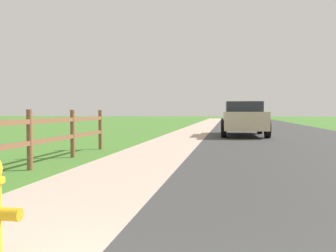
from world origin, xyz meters
The scene contains 5 objects.
ground_plane centered at (0.00, 25.00, 0.00)m, with size 120.00×120.00×0.00m, color #42752A.
road_asphalt centered at (3.50, 27.00, 0.00)m, with size 7.00×66.00×0.01m, color #383838.
curb_concrete centered at (-3.00, 27.00, 0.00)m, with size 6.00×66.00×0.01m, color #BBA391.
grass_verge centered at (-4.50, 27.00, 0.01)m, with size 5.00×66.00×0.00m, color #42752A.
parked_suv_beige centered at (1.65, 17.00, 0.81)m, with size 2.10×5.00×1.55m.
Camera 1 is at (0.97, -0.88, 1.11)m, focal length 40.87 mm.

